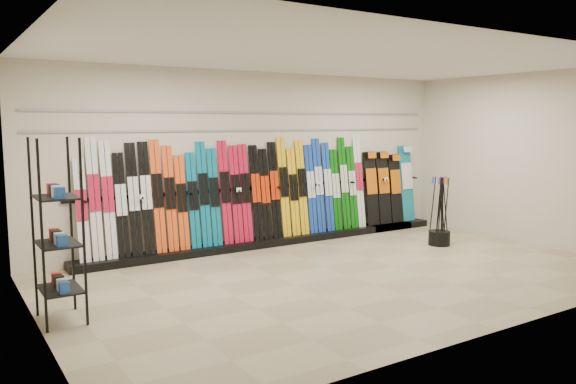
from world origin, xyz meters
TOP-DOWN VIEW (x-y plane):
  - floor at (0.00, 0.00)m, footprint 8.00×8.00m
  - back_wall at (0.00, 2.50)m, footprint 8.00×0.00m
  - left_wall at (-4.00, 0.00)m, footprint 0.00×5.00m
  - right_wall at (4.00, 0.00)m, footprint 0.00×5.00m
  - ceiling at (0.00, 0.00)m, footprint 8.00×8.00m
  - ski_rack_base at (0.22, 2.28)m, footprint 8.00×0.40m
  - skis at (-0.45, 2.35)m, footprint 5.36×0.28m
  - snowboards at (2.95, 2.35)m, footprint 1.26×0.24m
  - accessory_rack at (-3.75, 0.25)m, footprint 0.40×0.60m
  - pole_bin at (2.58, 0.68)m, footprint 0.37×0.37m
  - ski_poles at (2.59, 0.68)m, footprint 0.37×0.33m
  - slatwall_rail_0 at (0.00, 2.48)m, footprint 7.60×0.02m
  - slatwall_rail_1 at (0.00, 2.48)m, footprint 7.60×0.02m

SIDE VIEW (x-z plane):
  - floor at x=0.00m, z-range 0.00..0.00m
  - ski_rack_base at x=0.22m, z-range 0.00..0.12m
  - pole_bin at x=2.58m, z-range 0.00..0.25m
  - ski_poles at x=2.59m, z-range 0.02..1.20m
  - snowboards at x=2.95m, z-range 0.08..1.61m
  - skis at x=-0.45m, z-range 0.04..1.85m
  - accessory_rack at x=-3.75m, z-range 0.00..1.98m
  - back_wall at x=0.00m, z-range -2.50..5.50m
  - left_wall at x=-4.00m, z-range -1.00..4.00m
  - right_wall at x=4.00m, z-range -1.00..4.00m
  - slatwall_rail_0 at x=0.00m, z-range 1.98..2.02m
  - slatwall_rail_1 at x=0.00m, z-range 2.28..2.31m
  - ceiling at x=0.00m, z-range 3.00..3.00m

